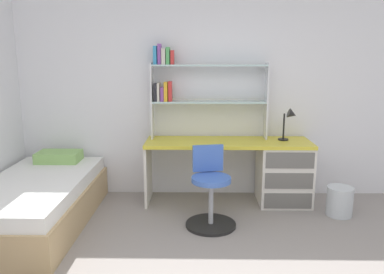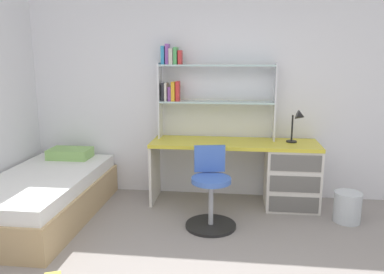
# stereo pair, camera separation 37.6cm
# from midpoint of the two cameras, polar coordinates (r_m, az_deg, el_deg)

# --- Properties ---
(room_shell) EXTENTS (5.67, 6.17, 2.54)m
(room_shell) POSITION_cam_midpoint_polar(r_m,az_deg,el_deg) (3.60, -14.23, 4.46)
(room_shell) COLOR silver
(room_shell) RESTS_ON ground_plane
(desk) EXTENTS (1.93, 0.58, 0.75)m
(desk) POSITION_cam_midpoint_polar(r_m,az_deg,el_deg) (4.59, 14.90, -5.00)
(desk) COLOR gold
(desk) RESTS_ON ground_plane
(bookshelf_hutch) EXTENTS (1.38, 0.22, 1.11)m
(bookshelf_hutch) POSITION_cam_midpoint_polar(r_m,az_deg,el_deg) (4.55, 3.50, 7.81)
(bookshelf_hutch) COLOR silver
(bookshelf_hutch) RESTS_ON desk
(desk_lamp) EXTENTS (0.20, 0.17, 0.38)m
(desk_lamp) POSITION_cam_midpoint_polar(r_m,az_deg,el_deg) (4.52, 17.91, 2.26)
(desk_lamp) COLOR black
(desk_lamp) RESTS_ON desk
(swivel_chair) EXTENTS (0.52, 0.52, 0.82)m
(swivel_chair) POSITION_cam_midpoint_polar(r_m,az_deg,el_deg) (3.95, 5.61, -8.71)
(swivel_chair) COLOR black
(swivel_chair) RESTS_ON ground_plane
(bed_platform) EXTENTS (1.02, 1.94, 0.60)m
(bed_platform) POSITION_cam_midpoint_polar(r_m,az_deg,el_deg) (4.39, -18.94, -8.38)
(bed_platform) COLOR tan
(bed_platform) RESTS_ON ground_plane
(waste_bin) EXTENTS (0.28, 0.28, 0.32)m
(waste_bin) POSITION_cam_midpoint_polar(r_m,az_deg,el_deg) (4.48, 24.46, -9.53)
(waste_bin) COLOR silver
(waste_bin) RESTS_ON ground_plane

